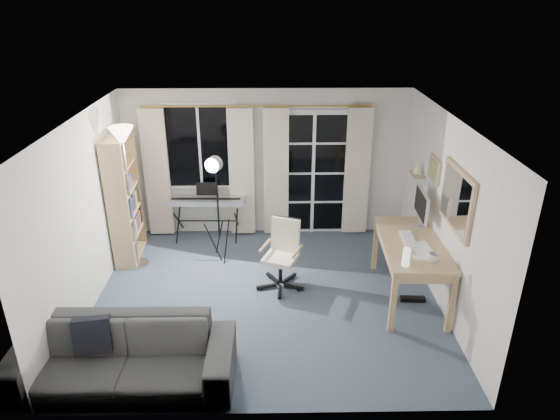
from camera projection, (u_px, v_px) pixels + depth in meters
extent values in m
cube|color=#3C4958|center=(267.00, 297.00, 6.69)|extent=(4.50, 4.00, 0.02)
cube|color=white|center=(200.00, 146.00, 7.86)|extent=(1.20, 0.06, 1.40)
cube|color=black|center=(200.00, 147.00, 7.83)|extent=(1.10, 0.02, 1.30)
cube|color=white|center=(200.00, 147.00, 7.83)|extent=(0.04, 0.03, 1.30)
cube|color=white|center=(313.00, 174.00, 8.08)|extent=(1.32, 0.06, 2.11)
cube|color=black|center=(295.00, 175.00, 8.05)|extent=(0.55, 0.02, 1.95)
cube|color=black|center=(332.00, 175.00, 8.06)|extent=(0.55, 0.02, 1.95)
cube|color=white|center=(313.00, 175.00, 8.05)|extent=(0.05, 0.04, 2.05)
cube|color=white|center=(312.00, 202.00, 8.24)|extent=(1.15, 0.03, 0.03)
cube|color=white|center=(313.00, 173.00, 8.04)|extent=(1.15, 0.03, 0.03)
cube|color=white|center=(314.00, 143.00, 7.83)|extent=(1.15, 0.03, 0.03)
cylinder|color=gold|center=(256.00, 106.00, 7.54)|extent=(3.50, 0.03, 0.03)
cube|color=beige|center=(157.00, 174.00, 7.93)|extent=(0.40, 0.07, 2.10)
cube|color=beige|center=(242.00, 173.00, 7.95)|extent=(0.40, 0.07, 2.10)
cube|color=beige|center=(276.00, 173.00, 7.96)|extent=(0.40, 0.07, 2.10)
cube|color=beige|center=(357.00, 173.00, 7.98)|extent=(0.40, 0.07, 2.10)
cube|color=tan|center=(118.00, 210.00, 6.94)|extent=(0.31, 0.04, 1.91)
cube|color=tan|center=(131.00, 188.00, 7.72)|extent=(0.31, 0.04, 1.91)
cube|color=tan|center=(115.00, 199.00, 7.32)|extent=(0.07, 0.86, 1.91)
cube|color=tan|center=(132.00, 254.00, 7.71)|extent=(0.35, 0.87, 0.02)
cube|color=tan|center=(129.00, 233.00, 7.57)|extent=(0.35, 0.87, 0.02)
cube|color=tan|center=(126.00, 211.00, 7.42)|extent=(0.35, 0.87, 0.02)
cube|color=tan|center=(123.00, 189.00, 7.27)|extent=(0.35, 0.87, 0.02)
cube|color=tan|center=(120.00, 165.00, 7.12)|extent=(0.35, 0.87, 0.02)
cube|color=tan|center=(116.00, 137.00, 6.95)|extent=(0.35, 0.87, 0.02)
cube|color=beige|center=(124.00, 236.00, 7.19)|extent=(0.22, 0.07, 0.25)
cube|color=olive|center=(126.00, 234.00, 7.29)|extent=(0.22, 0.05, 0.19)
cube|color=#363636|center=(127.00, 231.00, 7.35)|extent=(0.22, 0.05, 0.22)
cube|color=olive|center=(128.00, 227.00, 7.40)|extent=(0.22, 0.04, 0.29)
cube|color=beige|center=(129.00, 227.00, 7.48)|extent=(0.22, 0.06, 0.22)
cube|color=#C35737|center=(130.00, 224.00, 7.56)|extent=(0.22, 0.05, 0.23)
cube|color=#313D94|center=(131.00, 222.00, 7.63)|extent=(0.22, 0.06, 0.23)
cube|color=olive|center=(132.00, 220.00, 7.71)|extent=(0.22, 0.04, 0.22)
cube|color=#C35737|center=(133.00, 218.00, 7.77)|extent=(0.22, 0.06, 0.23)
cube|color=#363636|center=(134.00, 215.00, 7.85)|extent=(0.22, 0.04, 0.25)
cube|color=#313D94|center=(121.00, 212.00, 7.04)|extent=(0.22, 0.04, 0.26)
cube|color=#363636|center=(122.00, 210.00, 7.10)|extent=(0.22, 0.07, 0.26)
cube|color=#363636|center=(124.00, 209.00, 7.19)|extent=(0.22, 0.05, 0.22)
cube|color=#313D94|center=(125.00, 207.00, 7.26)|extent=(0.22, 0.04, 0.21)
cube|color=#313D94|center=(126.00, 205.00, 7.32)|extent=(0.22, 0.04, 0.22)
cube|color=#363636|center=(127.00, 202.00, 7.38)|extent=(0.22, 0.04, 0.26)
cube|color=#363636|center=(128.00, 202.00, 7.46)|extent=(0.22, 0.05, 0.21)
cube|color=#ABB042|center=(129.00, 199.00, 7.53)|extent=(0.22, 0.05, 0.22)
cube|color=olive|center=(130.00, 197.00, 7.60)|extent=(0.22, 0.04, 0.23)
cube|color=#363636|center=(131.00, 195.00, 7.66)|extent=(0.22, 0.04, 0.22)
cube|color=#C35737|center=(117.00, 188.00, 6.89)|extent=(0.22, 0.05, 0.27)
cube|color=#363636|center=(119.00, 188.00, 6.97)|extent=(0.22, 0.04, 0.21)
cube|color=beige|center=(120.00, 184.00, 7.01)|extent=(0.22, 0.04, 0.29)
cube|color=beige|center=(121.00, 183.00, 7.08)|extent=(0.22, 0.04, 0.26)
cube|color=olive|center=(122.00, 183.00, 7.15)|extent=(0.22, 0.04, 0.21)
cube|color=#313D94|center=(123.00, 181.00, 7.21)|extent=(0.22, 0.05, 0.22)
cylinder|color=#B2B2B7|center=(139.00, 264.00, 7.45)|extent=(0.31, 0.31, 0.03)
cylinder|color=#B2B2B7|center=(131.00, 203.00, 7.05)|extent=(0.03, 0.03, 1.95)
cone|color=#FFE5B2|center=(121.00, 134.00, 6.64)|extent=(0.33, 0.33, 0.20)
cylinder|color=black|center=(179.00, 221.00, 8.09)|extent=(0.04, 0.59, 0.54)
cylinder|color=black|center=(179.00, 221.00, 8.09)|extent=(0.04, 0.59, 0.54)
cylinder|color=black|center=(237.00, 221.00, 8.08)|extent=(0.04, 0.59, 0.54)
cylinder|color=black|center=(237.00, 221.00, 8.08)|extent=(0.04, 0.59, 0.54)
cylinder|color=black|center=(208.00, 221.00, 8.09)|extent=(0.95, 0.04, 0.02)
cube|color=silver|center=(206.00, 200.00, 7.94)|extent=(1.24, 0.34, 0.09)
cube|color=white|center=(206.00, 200.00, 7.86)|extent=(1.14, 0.16, 0.01)
cube|color=black|center=(206.00, 199.00, 7.89)|extent=(1.10, 0.10, 0.01)
cube|color=black|center=(207.00, 189.00, 7.96)|extent=(0.33, 0.07, 0.20)
cylinder|color=black|center=(226.00, 242.00, 7.47)|extent=(0.11, 0.25, 0.67)
cylinder|color=black|center=(219.00, 238.00, 7.60)|extent=(0.18, 0.21, 0.67)
cylinder|color=black|center=(214.00, 243.00, 7.44)|extent=(0.26, 0.07, 0.67)
cylinder|color=black|center=(218.00, 201.00, 7.23)|extent=(0.04, 0.04, 1.16)
cylinder|color=silver|center=(214.00, 164.00, 6.95)|extent=(0.25, 0.19, 0.22)
cylinder|color=white|center=(211.00, 166.00, 6.89)|extent=(0.19, 0.09, 0.19)
cube|color=black|center=(294.00, 287.00, 6.83)|extent=(0.28, 0.15, 0.04)
cylinder|color=black|center=(299.00, 289.00, 6.81)|extent=(0.06, 0.06, 0.04)
cube|color=black|center=(289.00, 278.00, 7.03)|extent=(0.22, 0.25, 0.04)
cylinder|color=black|center=(292.00, 277.00, 7.09)|extent=(0.06, 0.06, 0.04)
cube|color=black|center=(273.00, 278.00, 7.04)|extent=(0.19, 0.27, 0.04)
cylinder|color=black|center=(270.00, 277.00, 7.11)|extent=(0.06, 0.06, 0.04)
cube|color=black|center=(267.00, 286.00, 6.85)|extent=(0.29, 0.12, 0.04)
cylinder|color=black|center=(261.00, 288.00, 6.84)|extent=(0.06, 0.06, 0.04)
cube|color=black|center=(280.00, 292.00, 6.71)|extent=(0.06, 0.29, 0.04)
cylinder|color=black|center=(279.00, 296.00, 6.66)|extent=(0.06, 0.06, 0.04)
cylinder|color=black|center=(280.00, 271.00, 6.81)|extent=(0.07, 0.07, 0.36)
cube|color=#EAE5C5|center=(280.00, 258.00, 6.73)|extent=(0.54, 0.54, 0.07)
cube|color=#EAE5C5|center=(285.00, 234.00, 6.79)|extent=(0.41, 0.25, 0.47)
cube|color=black|center=(286.00, 232.00, 6.81)|extent=(0.38, 0.22, 0.43)
cylinder|color=tan|center=(265.00, 246.00, 6.76)|extent=(0.17, 0.35, 0.04)
cylinder|color=tan|center=(297.00, 251.00, 6.61)|extent=(0.17, 0.35, 0.04)
cube|color=tan|center=(413.00, 243.00, 6.36)|extent=(0.85, 1.58, 0.04)
cube|color=tan|center=(412.00, 249.00, 6.40)|extent=(0.80, 1.53, 0.11)
cube|color=tan|center=(393.00, 303.00, 5.88)|extent=(0.07, 0.07, 0.78)
cube|color=tan|center=(451.00, 304.00, 5.86)|extent=(0.07, 0.07, 0.78)
cube|color=tan|center=(375.00, 245.00, 7.21)|extent=(0.07, 0.07, 0.78)
cube|color=tan|center=(423.00, 245.00, 7.19)|extent=(0.07, 0.07, 0.78)
cube|color=silver|center=(419.00, 226.00, 6.77)|extent=(0.20, 0.14, 0.02)
cube|color=silver|center=(420.00, 216.00, 6.71)|extent=(0.05, 0.04, 0.24)
cube|color=silver|center=(422.00, 204.00, 6.63)|extent=(0.07, 0.60, 0.37)
cube|color=black|center=(420.00, 204.00, 6.64)|extent=(0.04, 0.55, 0.33)
cube|color=white|center=(408.00, 239.00, 6.41)|extent=(0.18, 0.47, 0.02)
cube|color=white|center=(409.00, 251.00, 6.11)|extent=(0.07, 0.11, 0.02)
cube|color=white|center=(421.00, 248.00, 6.21)|extent=(0.27, 0.35, 0.01)
cube|color=white|center=(422.00, 256.00, 6.01)|extent=(0.25, 0.20, 0.00)
cube|color=black|center=(406.00, 256.00, 5.89)|extent=(0.06, 0.05, 0.13)
cylinder|color=white|center=(406.00, 257.00, 5.77)|extent=(0.09, 0.09, 0.22)
cube|color=black|center=(413.00, 299.00, 6.59)|extent=(0.33, 0.10, 0.06)
imported|color=silver|center=(433.00, 257.00, 5.87)|extent=(0.14, 0.11, 0.14)
cube|color=tan|center=(457.00, 199.00, 5.77)|extent=(0.04, 0.94, 0.74)
cube|color=white|center=(455.00, 200.00, 5.77)|extent=(0.01, 0.84, 0.64)
cube|color=tan|center=(435.00, 169.00, 6.57)|extent=(0.03, 0.42, 0.32)
cube|color=#468C59|center=(433.00, 169.00, 6.57)|extent=(0.00, 0.36, 0.26)
cube|color=tan|center=(417.00, 174.00, 7.12)|extent=(0.16, 0.30, 0.02)
cone|color=#EAE5C5|center=(418.00, 168.00, 7.09)|extent=(0.12, 0.12, 0.15)
imported|color=#292A2C|center=(122.00, 348.00, 5.07)|extent=(2.26, 0.67, 0.88)
cube|color=black|center=(92.00, 335.00, 5.13)|extent=(0.41, 0.27, 0.40)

